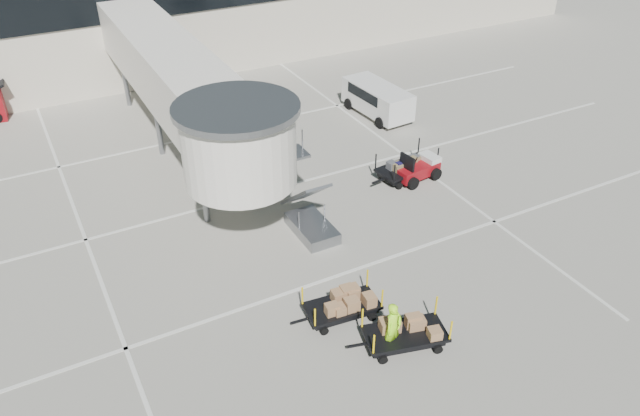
{
  "coord_description": "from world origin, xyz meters",
  "views": [
    {
      "loc": [
        -11.25,
        -14.2,
        15.39
      ],
      "look_at": [
        -1.63,
        3.85,
        2.0
      ],
      "focal_mm": 35.0,
      "sensor_mm": 36.0,
      "label": 1
    }
  ],
  "objects_px": {
    "baggage_tug": "(417,169)",
    "suitcase_cart": "(408,167)",
    "box_cart_far": "(403,335)",
    "box_cart_near": "(339,305)",
    "ground_worker": "(393,328)",
    "minivan": "(376,97)"
  },
  "relations": [
    {
      "from": "baggage_tug",
      "to": "box_cart_far",
      "type": "relative_size",
      "value": 0.69
    },
    {
      "from": "suitcase_cart",
      "to": "box_cart_far",
      "type": "relative_size",
      "value": 1.07
    },
    {
      "from": "baggage_tug",
      "to": "box_cart_near",
      "type": "distance_m",
      "value": 10.46
    },
    {
      "from": "box_cart_far",
      "to": "minivan",
      "type": "bearing_deg",
      "value": 74.79
    },
    {
      "from": "ground_worker",
      "to": "baggage_tug",
      "type": "bearing_deg",
      "value": 33.33
    },
    {
      "from": "box_cart_far",
      "to": "box_cart_near",
      "type": "bearing_deg",
      "value": 132.07
    },
    {
      "from": "suitcase_cart",
      "to": "baggage_tug",
      "type": "bearing_deg",
      "value": -59.17
    },
    {
      "from": "baggage_tug",
      "to": "minivan",
      "type": "bearing_deg",
      "value": 65.34
    },
    {
      "from": "baggage_tug",
      "to": "suitcase_cart",
      "type": "xyz_separation_m",
      "value": [
        -0.29,
        0.36,
        -0.03
      ]
    },
    {
      "from": "box_cart_near",
      "to": "minivan",
      "type": "bearing_deg",
      "value": 59.14
    },
    {
      "from": "baggage_tug",
      "to": "ground_worker",
      "type": "relative_size",
      "value": 1.25
    },
    {
      "from": "suitcase_cart",
      "to": "box_cart_near",
      "type": "relative_size",
      "value": 1.12
    },
    {
      "from": "box_cart_far",
      "to": "ground_worker",
      "type": "distance_m",
      "value": 0.63
    },
    {
      "from": "baggage_tug",
      "to": "box_cart_far",
      "type": "xyz_separation_m",
      "value": [
        -6.91,
        -8.86,
        -0.07
      ]
    },
    {
      "from": "box_cart_near",
      "to": "baggage_tug",
      "type": "bearing_deg",
      "value": 45.09
    },
    {
      "from": "box_cart_near",
      "to": "suitcase_cart",
      "type": "bearing_deg",
      "value": 47.65
    },
    {
      "from": "box_cart_far",
      "to": "minivan",
      "type": "xyz_separation_m",
      "value": [
        9.15,
        16.15,
        0.58
      ]
    },
    {
      "from": "box_cart_near",
      "to": "box_cart_far",
      "type": "xyz_separation_m",
      "value": [
        1.17,
        -2.23,
        -0.05
      ]
    },
    {
      "from": "box_cart_near",
      "to": "box_cart_far",
      "type": "distance_m",
      "value": 2.52
    },
    {
      "from": "baggage_tug",
      "to": "box_cart_near",
      "type": "bearing_deg",
      "value": -148.18
    },
    {
      "from": "baggage_tug",
      "to": "minivan",
      "type": "height_order",
      "value": "minivan"
    },
    {
      "from": "box_cart_near",
      "to": "minivan",
      "type": "distance_m",
      "value": 17.34
    }
  ]
}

